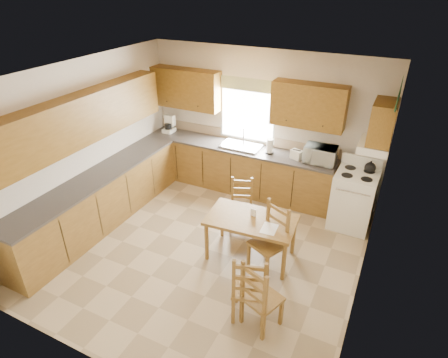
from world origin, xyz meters
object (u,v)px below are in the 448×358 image
at_px(stove, 353,200).
at_px(chair_near_left, 250,285).
at_px(microwave, 320,155).
at_px(chair_far_left, 241,206).
at_px(dining_table, 251,237).
at_px(chair_far_right, 268,240).
at_px(chair_near_right, 263,294).

xyz_separation_m(stove, chair_near_left, (-0.80, -2.56, 0.01)).
bearing_deg(microwave, chair_far_left, -129.48).
xyz_separation_m(microwave, chair_near_left, (-0.11, -2.84, -0.57)).
distance_m(microwave, dining_table, 2.00).
height_order(microwave, chair_far_right, microwave).
xyz_separation_m(chair_near_right, chair_far_right, (-0.29, 0.95, 0.03)).
xyz_separation_m(dining_table, chair_far_right, (0.32, -0.16, 0.17)).
relative_size(stove, microwave, 1.95).
distance_m(dining_table, chair_near_left, 1.13).
height_order(stove, microwave, microwave).
bearing_deg(chair_far_right, chair_near_left, -58.94).
bearing_deg(chair_near_left, chair_far_right, -101.13).
bearing_deg(chair_near_right, chair_far_left, -38.02).
bearing_deg(chair_near_right, chair_near_left, 1.88).
distance_m(stove, chair_near_right, 2.70).
bearing_deg(dining_table, chair_far_right, -31.09).
height_order(stove, chair_near_left, chair_near_left).
relative_size(chair_near_right, chair_far_right, 0.94).
bearing_deg(chair_near_right, microwave, -67.58).
distance_m(chair_near_right, chair_far_left, 1.99).
bearing_deg(chair_near_left, chair_near_right, 143.45).
bearing_deg(chair_far_right, chair_near_right, -48.42).
relative_size(stove, chair_near_right, 1.00).
relative_size(stove, chair_far_right, 0.93).
bearing_deg(microwave, chair_near_left, -93.42).
xyz_separation_m(chair_near_left, chair_near_right, (0.19, -0.07, -0.01)).
distance_m(stove, chair_near_left, 2.68).
xyz_separation_m(stove, chair_near_right, (-0.61, -2.63, 0.00)).
distance_m(dining_table, chair_far_right, 0.40).
height_order(stove, chair_far_left, stove).
bearing_deg(chair_far_left, chair_far_right, -66.15).
distance_m(stove, microwave, 0.94).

